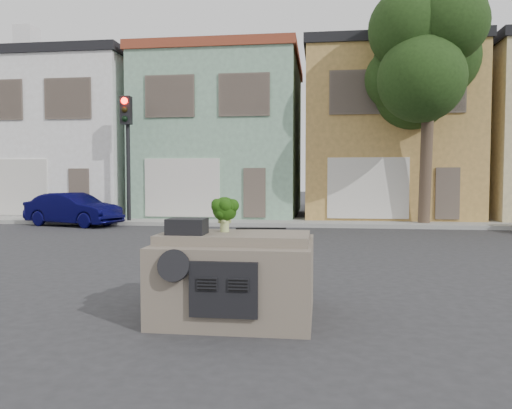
# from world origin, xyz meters

# --- Properties ---
(ground_plane) EXTENTS (120.00, 120.00, 0.00)m
(ground_plane) POSITION_xyz_m (0.00, 0.00, 0.00)
(ground_plane) COLOR #303033
(ground_plane) RESTS_ON ground
(sidewalk) EXTENTS (40.00, 3.00, 0.15)m
(sidewalk) POSITION_xyz_m (0.00, 10.50, 0.07)
(sidewalk) COLOR gray
(sidewalk) RESTS_ON ground
(townhouse_white) EXTENTS (7.20, 8.20, 7.55)m
(townhouse_white) POSITION_xyz_m (-11.00, 14.50, 3.77)
(townhouse_white) COLOR white
(townhouse_white) RESTS_ON ground
(townhouse_mint) EXTENTS (7.20, 8.20, 7.55)m
(townhouse_mint) POSITION_xyz_m (-3.50, 14.50, 3.77)
(townhouse_mint) COLOR #80AA8D
(townhouse_mint) RESTS_ON ground
(townhouse_tan) EXTENTS (7.20, 8.20, 7.55)m
(townhouse_tan) POSITION_xyz_m (4.00, 14.50, 3.77)
(townhouse_tan) COLOR #B48B49
(townhouse_tan) RESTS_ON ground
(navy_sedan) EXTENTS (4.09, 2.37, 1.27)m
(navy_sedan) POSITION_xyz_m (-8.33, 8.58, 0.00)
(navy_sedan) COLOR #060537
(navy_sedan) RESTS_ON ground
(traffic_signal) EXTENTS (0.40, 0.40, 5.10)m
(traffic_signal) POSITION_xyz_m (-6.50, 9.50, 2.55)
(traffic_signal) COLOR black
(traffic_signal) RESTS_ON ground
(tree_near) EXTENTS (4.40, 4.00, 8.50)m
(tree_near) POSITION_xyz_m (5.00, 9.80, 4.25)
(tree_near) COLOR #1D3512
(tree_near) RESTS_ON ground
(car_dashboard) EXTENTS (2.00, 1.80, 1.12)m
(car_dashboard) POSITION_xyz_m (0.00, -3.00, 0.56)
(car_dashboard) COLOR #6D6253
(car_dashboard) RESTS_ON ground
(instrument_hump) EXTENTS (0.48, 0.38, 0.20)m
(instrument_hump) POSITION_xyz_m (-0.58, -3.35, 1.22)
(instrument_hump) COLOR black
(instrument_hump) RESTS_ON car_dashboard
(wiper_arm) EXTENTS (0.69, 0.15, 0.02)m
(wiper_arm) POSITION_xyz_m (0.28, -2.62, 1.13)
(wiper_arm) COLOR black
(wiper_arm) RESTS_ON car_dashboard
(broccoli) EXTENTS (0.50, 0.50, 0.47)m
(broccoli) POSITION_xyz_m (-0.16, -3.01, 1.36)
(broccoli) COLOR #153409
(broccoli) RESTS_ON car_dashboard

